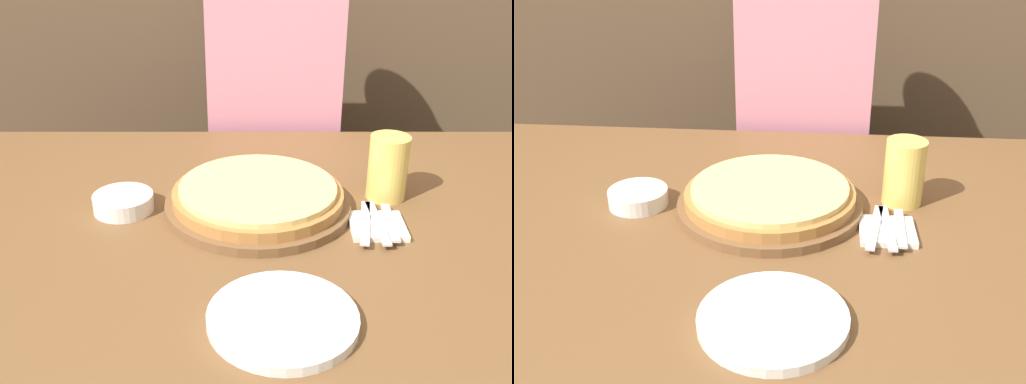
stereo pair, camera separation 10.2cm
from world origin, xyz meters
TOP-DOWN VIEW (x-y plane):
  - dining_table at (0.00, 0.00)m, footprint 1.57×1.04m
  - pizza_on_board at (0.04, 0.05)m, footprint 0.40×0.40m
  - beer_glass at (0.32, 0.11)m, footprint 0.09×0.09m
  - dinner_plate at (0.07, -0.33)m, footprint 0.24×0.24m
  - side_bowl at (-0.25, 0.05)m, footprint 0.13×0.13m
  - napkin_stack at (0.28, -0.03)m, footprint 0.11×0.11m
  - fork at (0.25, -0.03)m, footprint 0.05×0.18m
  - dinner_knife at (0.28, -0.03)m, footprint 0.02×0.18m
  - spoon at (0.30, -0.03)m, footprint 0.02×0.15m
  - diner_person at (0.09, 0.66)m, footprint 0.39×0.20m

SIDE VIEW (x-z plane):
  - dining_table at x=0.00m, z-range 0.00..0.76m
  - diner_person at x=0.09m, z-range -0.01..1.35m
  - napkin_stack at x=0.28m, z-range 0.76..0.77m
  - dinner_plate at x=0.07m, z-range 0.76..0.78m
  - fork at x=0.25m, z-range 0.77..0.78m
  - dinner_knife at x=0.28m, z-range 0.77..0.78m
  - spoon at x=0.30m, z-range 0.77..0.78m
  - side_bowl at x=-0.25m, z-range 0.76..0.80m
  - pizza_on_board at x=0.04m, z-range 0.76..0.81m
  - beer_glass at x=0.32m, z-range 0.77..0.91m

